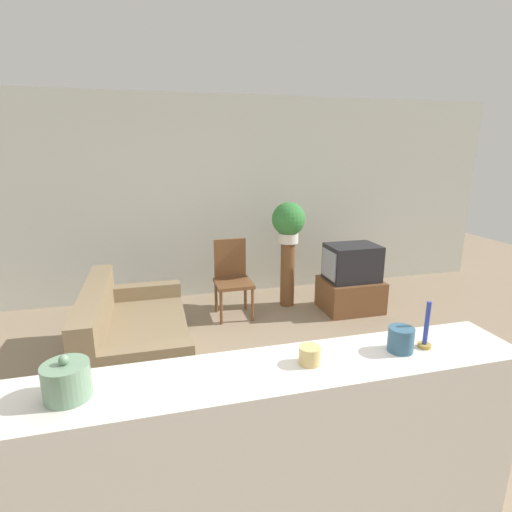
{
  "coord_description": "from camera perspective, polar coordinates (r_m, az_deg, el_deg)",
  "views": [
    {
      "loc": [
        -0.5,
        -2.0,
        2.01
      ],
      "look_at": [
        0.59,
        2.18,
        0.85
      ],
      "focal_mm": 28.0,
      "sensor_mm": 36.0,
      "label": 1
    }
  ],
  "objects": [
    {
      "name": "coffee_tin",
      "position": [
        2.23,
        19.98,
        -11.13
      ],
      "size": [
        0.13,
        0.13,
        0.13
      ],
      "color": "#335B75",
      "rests_on": "foreground_counter"
    },
    {
      "name": "tv_stand",
      "position": [
        5.29,
        13.3,
        -5.37
      ],
      "size": [
        0.73,
        0.59,
        0.4
      ],
      "color": "brown",
      "rests_on": "ground_plane"
    },
    {
      "name": "television",
      "position": [
        5.16,
        13.52,
        -0.91
      ],
      "size": [
        0.64,
        0.46,
        0.45
      ],
      "color": "#232328",
      "rests_on": "tv_stand"
    },
    {
      "name": "potted_plant",
      "position": [
        5.08,
        4.67,
        5.03
      ],
      "size": [
        0.42,
        0.42,
        0.52
      ],
      "color": "white",
      "rests_on": "plant_stand"
    },
    {
      "name": "wooden_chair",
      "position": [
        4.92,
        -3.44,
        -2.73
      ],
      "size": [
        0.44,
        0.44,
        0.94
      ],
      "color": "brown",
      "rests_on": "ground_plane"
    },
    {
      "name": "candlestick",
      "position": [
        2.3,
        23.09,
        -10.03
      ],
      "size": [
        0.07,
        0.07,
        0.26
      ],
      "color": "#B7933D",
      "rests_on": "foreground_counter"
    },
    {
      "name": "couch",
      "position": [
        4.0,
        -17.17,
        -11.37
      ],
      "size": [
        0.91,
        1.64,
        0.8
      ],
      "color": "#847051",
      "rests_on": "ground_plane"
    },
    {
      "name": "decorative_bowl",
      "position": [
        1.92,
        -25.43,
        -15.79
      ],
      "size": [
        0.19,
        0.19,
        0.2
      ],
      "color": "gray",
      "rests_on": "foreground_counter"
    },
    {
      "name": "ground_plane",
      "position": [
        2.88,
        -0.54,
        -29.31
      ],
      "size": [
        14.0,
        14.0,
        0.0
      ],
      "primitive_type": "plane",
      "color": "gray"
    },
    {
      "name": "wall_back",
      "position": [
        5.49,
        -9.41,
        7.93
      ],
      "size": [
        9.0,
        0.06,
        2.7
      ],
      "color": "silver",
      "rests_on": "ground_plane"
    },
    {
      "name": "foreground_counter",
      "position": [
        2.28,
        1.97,
        -26.64
      ],
      "size": [
        2.65,
        0.44,
        1.0
      ],
      "color": "silver",
      "rests_on": "ground_plane"
    },
    {
      "name": "plant_stand",
      "position": [
        5.25,
        4.51,
        -2.6
      ],
      "size": [
        0.19,
        0.19,
        0.85
      ],
      "color": "brown",
      "rests_on": "ground_plane"
    },
    {
      "name": "candle_jar",
      "position": [
        2.02,
        7.68,
        -13.87
      ],
      "size": [
        0.11,
        0.11,
        0.09
      ],
      "color": "tan",
      "rests_on": "foreground_counter"
    }
  ]
}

